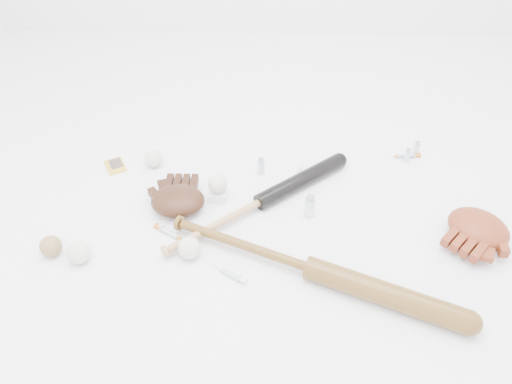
{
  "coord_description": "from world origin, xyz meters",
  "views": [
    {
      "loc": [
        -0.01,
        -1.26,
        1.24
      ],
      "look_at": [
        -0.04,
        0.05,
        0.06
      ],
      "focal_mm": 35.0,
      "sensor_mm": 36.0,
      "label": 1
    }
  ],
  "objects_px": {
    "bat_dark": "(260,202)",
    "glove_dark": "(178,200)",
    "bat_wood": "(310,268)",
    "pedestal": "(218,195)"
  },
  "relations": [
    {
      "from": "glove_dark",
      "to": "pedestal",
      "type": "distance_m",
      "value": 0.15
    },
    {
      "from": "bat_wood",
      "to": "glove_dark",
      "type": "relative_size",
      "value": 4.42
    },
    {
      "from": "bat_dark",
      "to": "pedestal",
      "type": "height_order",
      "value": "bat_dark"
    },
    {
      "from": "bat_dark",
      "to": "glove_dark",
      "type": "distance_m",
      "value": 0.29
    },
    {
      "from": "bat_dark",
      "to": "pedestal",
      "type": "bearing_deg",
      "value": 123.88
    },
    {
      "from": "bat_wood",
      "to": "pedestal",
      "type": "height_order",
      "value": "bat_wood"
    },
    {
      "from": "pedestal",
      "to": "bat_dark",
      "type": "bearing_deg",
      "value": -17.14
    },
    {
      "from": "bat_wood",
      "to": "glove_dark",
      "type": "bearing_deg",
      "value": 170.25
    },
    {
      "from": "bat_dark",
      "to": "bat_wood",
      "type": "xyz_separation_m",
      "value": [
        0.16,
        -0.3,
        0.01
      ]
    },
    {
      "from": "bat_dark",
      "to": "glove_dark",
      "type": "xyz_separation_m",
      "value": [
        -0.29,
        -0.01,
        0.01
      ]
    }
  ]
}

